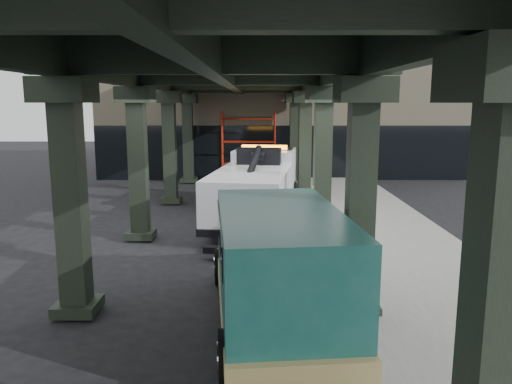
{
  "coord_description": "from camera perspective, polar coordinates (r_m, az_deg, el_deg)",
  "views": [
    {
      "loc": [
        0.44,
        -14.13,
        4.5
      ],
      "look_at": [
        0.44,
        1.49,
        1.7
      ],
      "focal_mm": 35.0,
      "sensor_mm": 36.0,
      "label": 1
    }
  ],
  "objects": [
    {
      "name": "viaduct",
      "position": [
        16.18,
        -3.05,
        13.55
      ],
      "size": [
        7.4,
        32.0,
        6.4
      ],
      "color": "black",
      "rests_on": "ground"
    },
    {
      "name": "building",
      "position": [
        34.17,
        2.67,
        9.31
      ],
      "size": [
        22.0,
        10.0,
        8.0
      ],
      "primitive_type": "cube",
      "color": "#C6B793",
      "rests_on": "ground"
    },
    {
      "name": "lane_stripe",
      "position": [
        16.79,
        4.33,
        -5.39
      ],
      "size": [
        0.12,
        38.0,
        0.01
      ],
      "primitive_type": "cube",
      "color": "silver",
      "rests_on": "ground"
    },
    {
      "name": "scaffolding",
      "position": [
        28.87,
        -0.86,
        5.41
      ],
      "size": [
        3.08,
        0.88,
        4.0
      ],
      "color": "red",
      "rests_on": "ground"
    },
    {
      "name": "tow_truck",
      "position": [
        19.17,
        0.21,
        0.9
      ],
      "size": [
        3.64,
        9.09,
        2.9
      ],
      "rotation": [
        0.0,
        0.0,
        -0.15
      ],
      "color": "black",
      "rests_on": "ground"
    },
    {
      "name": "sidewalk",
      "position": [
        17.21,
        13.71,
        -5.04
      ],
      "size": [
        5.0,
        40.0,
        0.15
      ],
      "primitive_type": "cube",
      "color": "gray",
      "rests_on": "ground"
    },
    {
      "name": "ground",
      "position": [
        14.83,
        -1.71,
        -7.5
      ],
      "size": [
        90.0,
        90.0,
        0.0
      ],
      "primitive_type": "plane",
      "color": "black",
      "rests_on": "ground"
    },
    {
      "name": "towed_van",
      "position": [
        10.04,
        2.45,
        -8.18
      ],
      "size": [
        2.95,
        6.35,
        2.5
      ],
      "rotation": [
        0.0,
        0.0,
        0.09
      ],
      "color": "#134640",
      "rests_on": "ground"
    }
  ]
}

